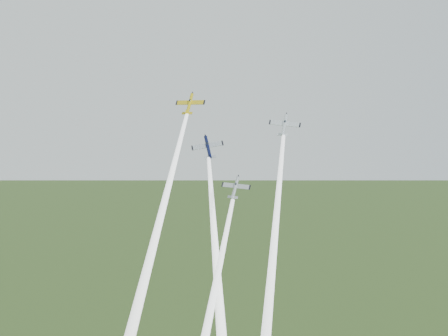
% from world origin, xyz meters
% --- Properties ---
extents(plane_yellow, '(9.51, 8.08, 7.39)m').
position_xyz_m(plane_yellow, '(-8.49, 2.73, 107.87)').
color(plane_yellow, gold).
extents(smoke_trail_yellow, '(16.99, 36.74, 56.72)m').
position_xyz_m(smoke_trail_yellow, '(-15.95, -15.70, 77.58)').
color(smoke_trail_yellow, white).
extents(plane_navy, '(9.81, 6.37, 8.92)m').
position_xyz_m(plane_navy, '(-3.80, 3.12, 96.73)').
color(plane_navy, '#0B1134').
extents(smoke_trail_navy, '(6.04, 34.64, 50.63)m').
position_xyz_m(smoke_trail_navy, '(-2.08, -14.69, 69.49)').
color(smoke_trail_navy, white).
extents(plane_silver_right, '(9.69, 7.18, 8.08)m').
position_xyz_m(plane_silver_right, '(15.40, -1.89, 102.46)').
color(plane_silver_right, silver).
extents(smoke_trail_silver_right, '(13.68, 40.61, 61.06)m').
position_xyz_m(smoke_trail_silver_right, '(9.71, -22.43, 70.00)').
color(smoke_trail_silver_right, white).
extents(plane_silver_low, '(8.70, 7.03, 6.94)m').
position_xyz_m(plane_silver_low, '(2.41, -11.99, 87.88)').
color(plane_silver_low, '#A7ADB4').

